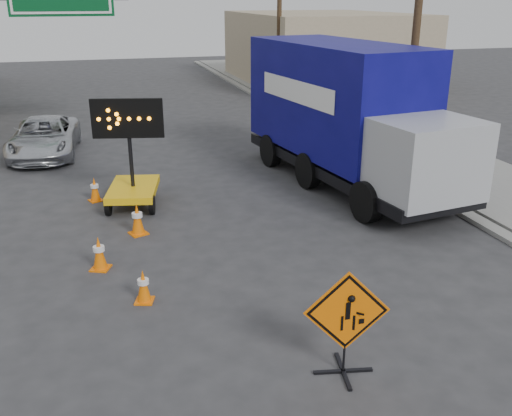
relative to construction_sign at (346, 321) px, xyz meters
name	(u,v)px	position (x,y,z in m)	size (l,w,h in m)	color
ground	(278,378)	(-1.05, 0.15, -0.95)	(100.00, 100.00, 0.00)	#2D2D30
curb_right	(327,135)	(6.15, 15.15, -0.89)	(0.40, 60.00, 0.12)	gray
sidewalk_right	(375,132)	(8.45, 15.15, -0.88)	(4.00, 60.00, 0.15)	gray
building_right_far	(321,48)	(11.95, 30.15, 1.35)	(10.00, 14.00, 4.60)	tan
highway_gantry	(27,12)	(-5.49, 18.11, 4.12)	(6.18, 0.38, 6.90)	slate
utility_pole_near	(416,28)	(6.95, 10.15, 3.73)	(1.80, 0.26, 9.00)	#44311D
utility_pole_far	(279,15)	(6.95, 24.15, 3.73)	(1.80, 0.26, 9.00)	#44311D
construction_sign	(346,321)	(0.00, 0.00, 0.00)	(1.34, 0.96, 1.81)	black
arrow_board	(133,183)	(-2.53, 8.86, -0.27)	(1.93, 2.40, 3.09)	yellow
pickup_truck	(44,137)	(-5.24, 15.39, -0.26)	(2.30, 4.99, 1.39)	silver
box_truck	(347,123)	(4.17, 9.11, 1.01)	(3.91, 9.43, 4.34)	black
cone_a	(143,286)	(-2.83, 3.19, -0.60)	(0.44, 0.44, 0.69)	orange
cone_b	(99,253)	(-3.61, 4.92, -0.56)	(0.52, 0.52, 0.77)	orange
cone_c	(137,219)	(-2.62, 6.68, -0.54)	(0.53, 0.53, 0.82)	orange
cone_d	(95,189)	(-3.59, 9.56, -0.59)	(0.47, 0.47, 0.72)	orange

